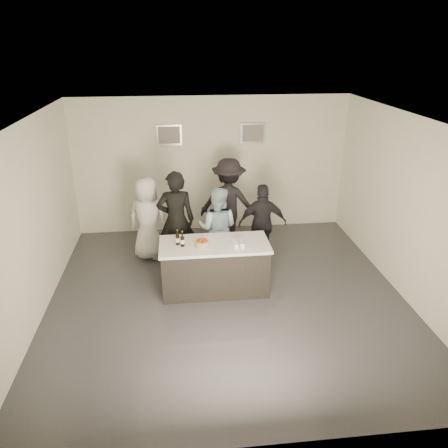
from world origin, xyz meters
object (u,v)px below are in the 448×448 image
at_px(bar_counter, 215,267).
at_px(person_guest_back, 229,203).
at_px(beer_bottle_b, 182,239).
at_px(person_guest_right, 263,224).
at_px(cake, 202,244).
at_px(person_main_blue, 217,228).
at_px(person_guest_left, 148,219).
at_px(beer_bottle_a, 178,237).
at_px(person_main_black, 176,221).

xyz_separation_m(bar_counter, person_guest_back, (0.47, 1.82, 0.49)).
relative_size(beer_bottle_b, person_guest_right, 0.16).
relative_size(cake, person_main_blue, 0.14).
bearing_deg(person_guest_right, bar_counter, 48.60).
xyz_separation_m(cake, person_guest_right, (1.24, 1.07, -0.14)).
xyz_separation_m(beer_bottle_b, person_guest_left, (-0.64, 1.43, -0.20)).
bearing_deg(person_guest_right, person_guest_back, -51.35).
height_order(person_main_blue, person_guest_back, person_guest_back).
xyz_separation_m(person_guest_right, person_guest_back, (-0.56, 0.83, 0.15)).
relative_size(bar_counter, cake, 8.30).
bearing_deg(beer_bottle_a, person_guest_left, 112.61).
bearing_deg(person_guest_right, beer_bottle_b, 38.27).
distance_m(bar_counter, beer_bottle_b, 0.79).
bearing_deg(bar_counter, person_guest_right, 43.91).
relative_size(cake, person_guest_back, 0.12).
distance_m(person_guest_left, person_guest_back, 1.71).
distance_m(cake, beer_bottle_b, 0.33).
relative_size(beer_bottle_b, person_main_black, 0.14).
bearing_deg(person_guest_back, cake, 86.30).
relative_size(bar_counter, beer_bottle_b, 7.15).
bearing_deg(person_guest_back, beer_bottle_b, 77.86).
bearing_deg(beer_bottle_a, person_guest_right, 30.47).
bearing_deg(beer_bottle_b, bar_counter, 5.24).
bearing_deg(person_main_blue, beer_bottle_a, 63.78).
bearing_deg(person_guest_back, person_main_blue, 87.19).
bearing_deg(beer_bottle_a, beer_bottle_b, -41.74).
relative_size(beer_bottle_b, person_guest_left, 0.16).
xyz_separation_m(bar_counter, person_main_black, (-0.63, 0.92, 0.51)).
xyz_separation_m(bar_counter, cake, (-0.22, -0.08, 0.49)).
bearing_deg(beer_bottle_a, person_main_blue, 47.87).
height_order(bar_counter, person_main_blue, person_main_blue).
height_order(bar_counter, person_guest_right, person_guest_right).
distance_m(beer_bottle_b, person_main_black, 0.98).
xyz_separation_m(person_main_black, person_main_blue, (0.77, -0.07, -0.16)).
relative_size(person_main_black, person_guest_right, 1.21).
relative_size(bar_counter, person_guest_right, 1.17).
xyz_separation_m(beer_bottle_b, person_guest_back, (1.00, 1.87, -0.09)).
height_order(person_main_blue, person_guest_right, person_main_blue).
xyz_separation_m(cake, person_guest_left, (-0.96, 1.46, -0.10)).
height_order(cake, person_guest_back, person_guest_back).
xyz_separation_m(beer_bottle_b, person_guest_right, (1.56, 1.04, -0.24)).
distance_m(beer_bottle_b, person_guest_left, 1.58).
bearing_deg(cake, beer_bottle_b, 174.60).
relative_size(person_main_black, person_guest_left, 1.15).
xyz_separation_m(person_guest_left, person_guest_back, (1.65, 0.44, 0.11)).
bearing_deg(beer_bottle_b, person_guest_left, 114.30).
height_order(bar_counter, beer_bottle_a, beer_bottle_a).
height_order(person_guest_left, person_guest_back, person_guest_back).
distance_m(beer_bottle_a, person_guest_left, 1.48).
bearing_deg(person_guest_right, person_main_blue, 13.33).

